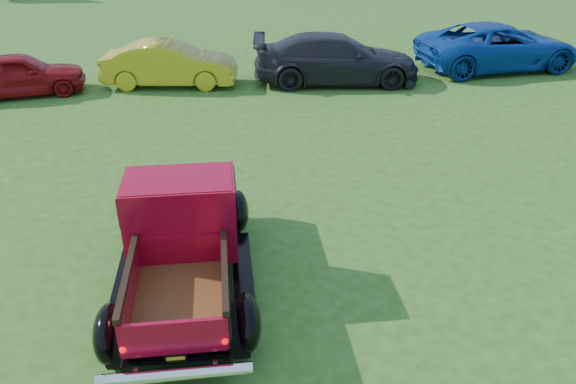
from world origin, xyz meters
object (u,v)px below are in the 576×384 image
object	(u,v)px
show_car_blue	(499,46)
pickup_truck	(183,230)
show_car_red	(18,74)
show_car_yellow	(170,64)
show_car_grey	(336,59)

from	to	relation	value
show_car_blue	pickup_truck	bearing A→B (deg)	130.57
show_car_red	show_car_blue	world-z (taller)	show_car_blue
show_car_yellow	pickup_truck	bearing A→B (deg)	-168.60
pickup_truck	show_car_grey	bearing A→B (deg)	66.56
show_car_red	show_car_yellow	distance (m)	4.30
show_car_yellow	show_car_grey	distance (m)	5.08
pickup_truck	show_car_yellow	world-z (taller)	pickup_truck
show_car_yellow	show_car_blue	bearing A→B (deg)	-80.22
show_car_red	show_car_grey	size ratio (longest dim) A/B	0.72
show_car_yellow	show_car_grey	world-z (taller)	show_car_grey
pickup_truck	show_car_red	world-z (taller)	pickup_truck
show_car_yellow	show_car_grey	bearing A→B (deg)	-86.60
show_car_red	pickup_truck	bearing A→B (deg)	-163.56
show_car_yellow	show_car_blue	distance (m)	10.76
show_car_red	show_car_yellow	xyz separation A→B (m)	(4.30, 0.18, 0.04)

